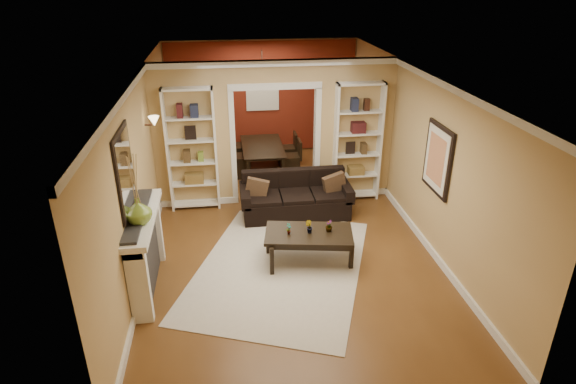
{
  "coord_description": "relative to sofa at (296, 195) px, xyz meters",
  "views": [
    {
      "loc": [
        -0.93,
        -7.4,
        4.13
      ],
      "look_at": [
        -0.03,
        -0.8,
        1.05
      ],
      "focal_mm": 30.0,
      "sensor_mm": 36.0,
      "label": 1
    }
  ],
  "objects": [
    {
      "name": "dining_chair_sw",
      "position": [
        -0.93,
        2.6,
        0.08
      ],
      "size": [
        0.5,
        0.5,
        0.94
      ],
      "primitive_type": "cube",
      "rotation": [
        0.0,
        0.0,
        1.49
      ],
      "color": "black",
      "rests_on": "floor"
    },
    {
      "name": "vase",
      "position": [
        -2.37,
        -2.17,
        0.94
      ],
      "size": [
        0.42,
        0.42,
        0.35
      ],
      "primitive_type": "imported",
      "rotation": [
        0.0,
        0.0,
        -0.28
      ],
      "color": "olive",
      "rests_on": "fireplace"
    },
    {
      "name": "plant_center",
      "position": [
        -0.04,
        -1.57,
        0.21
      ],
      "size": [
        0.14,
        0.13,
        0.19
      ],
      "primitive_type": "imported",
      "rotation": [
        0.0,
        0.0,
        2.48
      ],
      "color": "#336626",
      "rests_on": "coffee_table"
    },
    {
      "name": "dining_chair_ne",
      "position": [
        0.17,
        2.0,
        0.0
      ],
      "size": [
        0.49,
        0.49,
        0.79
      ],
      "primitive_type": "cube",
      "rotation": [
        0.0,
        0.0,
        -1.88
      ],
      "color": "black",
      "rests_on": "floor"
    },
    {
      "name": "floor",
      "position": [
        -0.28,
        -0.45,
        -0.39
      ],
      "size": [
        8.0,
        8.0,
        0.0
      ],
      "primitive_type": "plane",
      "color": "brown",
      "rests_on": "ground"
    },
    {
      "name": "dining_chair_se",
      "position": [
        0.17,
        2.6,
        -0.01
      ],
      "size": [
        0.49,
        0.49,
        0.76
      ],
      "primitive_type": "cube",
      "rotation": [
        0.0,
        0.0,
        -1.18
      ],
      "color": "black",
      "rests_on": "floor"
    },
    {
      "name": "dining_chair_nw",
      "position": [
        -0.93,
        2.0,
        0.04
      ],
      "size": [
        0.56,
        0.56,
        0.88
      ],
      "primitive_type": "cube",
      "rotation": [
        0.0,
        0.0,
        1.93
      ],
      "color": "black",
      "rests_on": "floor"
    },
    {
      "name": "wall_left",
      "position": [
        -2.53,
        -0.45,
        0.96
      ],
      "size": [
        0.0,
        8.0,
        8.0
      ],
      "primitive_type": "plane",
      "rotation": [
        1.57,
        0.0,
        1.57
      ],
      "color": "tan",
      "rests_on": "ground"
    },
    {
      "name": "chandelier",
      "position": [
        -0.28,
        2.25,
        1.63
      ],
      "size": [
        0.5,
        0.5,
        0.3
      ],
      "primitive_type": "cube",
      "color": "#3E241C",
      "rests_on": "ceiling"
    },
    {
      "name": "coffee_table",
      "position": [
        -0.04,
        -1.57,
        -0.14
      ],
      "size": [
        1.43,
        0.93,
        0.5
      ],
      "primitive_type": "cube",
      "rotation": [
        0.0,
        0.0,
        -0.17
      ],
      "color": "black",
      "rests_on": "floor"
    },
    {
      "name": "dining_table",
      "position": [
        -0.38,
        2.3,
        -0.11
      ],
      "size": [
        1.63,
        0.91,
        0.57
      ],
      "primitive_type": "imported",
      "rotation": [
        0.0,
        0.0,
        1.57
      ],
      "color": "black",
      "rests_on": "floor"
    },
    {
      "name": "plant_left",
      "position": [
        -0.34,
        -1.57,
        0.2
      ],
      "size": [
        0.11,
        0.11,
        0.18
      ],
      "primitive_type": "imported",
      "rotation": [
        0.0,
        0.0,
        0.9
      ],
      "color": "#336626",
      "rests_on": "coffee_table"
    },
    {
      "name": "framed_art",
      "position": [
        1.93,
        -1.45,
        1.16
      ],
      "size": [
        0.04,
        0.85,
        1.05
      ],
      "primitive_type": "cube",
      "color": "black",
      "rests_on": "wall_right"
    },
    {
      "name": "wall_right",
      "position": [
        1.97,
        -0.45,
        0.96
      ],
      "size": [
        0.0,
        8.0,
        8.0
      ],
      "primitive_type": "plane",
      "rotation": [
        1.57,
        0.0,
        -1.57
      ],
      "color": "tan",
      "rests_on": "ground"
    },
    {
      "name": "dining_window",
      "position": [
        -0.28,
        3.48,
        1.16
      ],
      "size": [
        0.78,
        0.03,
        0.98
      ],
      "primitive_type": "cube",
      "color": "#8CA5CC",
      "rests_on": "wall_back"
    },
    {
      "name": "wall_back",
      "position": [
        -0.28,
        3.55,
        0.96
      ],
      "size": [
        8.0,
        0.0,
        8.0
      ],
      "primitive_type": "plane",
      "rotation": [
        1.57,
        0.0,
        0.0
      ],
      "color": "tan",
      "rests_on": "ground"
    },
    {
      "name": "red_back_panel",
      "position": [
        -0.28,
        3.52,
        0.93
      ],
      "size": [
        4.44,
        0.04,
        2.64
      ],
      "primitive_type": "cube",
      "color": "maroon",
      "rests_on": "floor"
    },
    {
      "name": "wall_front",
      "position": [
        -0.28,
        -4.45,
        0.96
      ],
      "size": [
        8.0,
        0.0,
        8.0
      ],
      "primitive_type": "plane",
      "rotation": [
        -1.57,
        0.0,
        0.0
      ],
      "color": "tan",
      "rests_on": "ground"
    },
    {
      "name": "bookshelf_left",
      "position": [
        -1.83,
        0.58,
        0.76
      ],
      "size": [
        0.9,
        0.3,
        2.3
      ],
      "primitive_type": "cube",
      "color": "white",
      "rests_on": "floor"
    },
    {
      "name": "pillow_left",
      "position": [
        -0.71,
        -0.02,
        0.19
      ],
      "size": [
        0.41,
        0.17,
        0.39
      ],
      "primitive_type": "cube",
      "rotation": [
        0.0,
        0.0,
        -0.16
      ],
      "color": "brown",
      "rests_on": "sofa"
    },
    {
      "name": "partition_wall",
      "position": [
        -0.28,
        0.75,
        0.96
      ],
      "size": [
        4.5,
        0.15,
        2.7
      ],
      "primitive_type": "cube",
      "color": "tan",
      "rests_on": "floor"
    },
    {
      "name": "sofa",
      "position": [
        0.0,
        0.0,
        0.0
      ],
      "size": [
        2.01,
        0.87,
        0.79
      ],
      "primitive_type": "cube",
      "color": "black",
      "rests_on": "floor"
    },
    {
      "name": "plant_right",
      "position": [
        0.27,
        -1.57,
        0.2
      ],
      "size": [
        0.11,
        0.11,
        0.19
      ],
      "primitive_type": "imported",
      "rotation": [
        0.0,
        0.0,
        4.64
      ],
      "color": "#336626",
      "rests_on": "coffee_table"
    },
    {
      "name": "wall_sconce",
      "position": [
        -2.43,
        0.1,
        1.44
      ],
      "size": [
        0.18,
        0.18,
        0.22
      ],
      "primitive_type": "cube",
      "color": "#FFE0A5",
      "rests_on": "wall_left"
    },
    {
      "name": "pillow_right",
      "position": [
        0.71,
        -0.02,
        0.2
      ],
      "size": [
        0.43,
        0.21,
        0.41
      ],
      "primitive_type": "cube",
      "rotation": [
        0.0,
        0.0,
        0.23
      ],
      "color": "brown",
      "rests_on": "sofa"
    },
    {
      "name": "bookshelf_right",
      "position": [
        1.27,
        0.58,
        0.76
      ],
      "size": [
        0.9,
        0.3,
        2.3
      ],
      "primitive_type": "cube",
      "color": "white",
      "rests_on": "floor"
    },
    {
      "name": "fireplace",
      "position": [
        -2.37,
        -1.95,
        0.19
      ],
      "size": [
        0.32,
        1.7,
        1.16
      ],
      "primitive_type": "cube",
      "color": "white",
      "rests_on": "floor"
    },
    {
      "name": "mirror",
      "position": [
        -2.51,
        -1.95,
        1.41
      ],
      "size": [
        0.03,
        0.95,
        1.1
      ],
      "primitive_type": "cube",
      "color": "silver",
      "rests_on": "wall_left"
    },
    {
      "name": "area_rug",
      "position": [
        -0.5,
        -1.7,
        -0.39
      ],
      "size": [
        3.41,
        3.96,
        0.01
      ],
      "primitive_type": "cube",
      "rotation": [
        0.0,
        0.0,
        -0.36
      ],
      "color": "beige",
      "rests_on": "floor"
    },
    {
      "name": "ceiling",
      "position": [
        -0.28,
        -0.45,
        2.31
      ],
      "size": [
        8.0,
        8.0,
        0.0
      ],
      "primitive_type": "plane",
      "rotation": [
        3.14,
        0.0,
        0.0
      ],
      "color": "white",
      "rests_on": "ground"
    }
  ]
}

